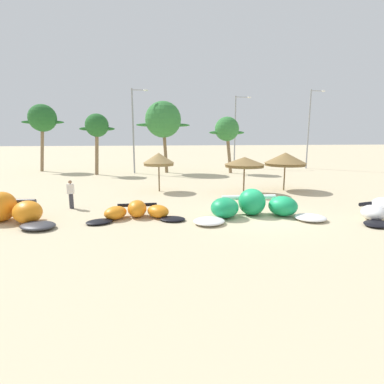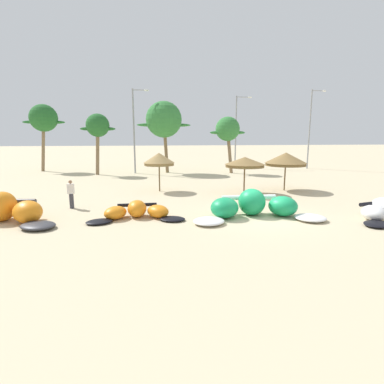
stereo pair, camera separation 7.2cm
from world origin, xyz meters
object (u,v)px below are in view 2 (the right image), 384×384
(person_near_kites, at_px, (71,194))
(palm_center_left, at_px, (228,130))
(beach_umbrella_near_palms, at_px, (286,159))
(palm_leftmost, at_px, (43,119))
(lamppost_west_center, at_px, (237,128))
(kite_left, at_px, (137,212))
(kite_left_of_center, at_px, (254,206))
(beach_umbrella_near_van, at_px, (159,159))
(palm_left_of_gap, at_px, (164,120))
(lamppost_west, at_px, (135,127))
(lamppost_east_center, at_px, (311,125))
(palm_left, at_px, (98,127))
(beach_umbrella_middle, at_px, (245,162))

(person_near_kites, relative_size, palm_center_left, 0.26)
(beach_umbrella_near_palms, bearing_deg, palm_leftmost, 142.69)
(lamppost_west_center, bearing_deg, kite_left, -117.36)
(palm_center_left, bearing_deg, kite_left_of_center, -101.12)
(beach_umbrella_near_van, bearing_deg, palm_left_of_gap, 84.49)
(palm_center_left, relative_size, lamppost_west, 0.68)
(lamppost_east_center, bearing_deg, palm_left_of_gap, -174.38)
(beach_umbrella_near_van, height_order, person_near_kites, beach_umbrella_near_van)
(lamppost_west, height_order, lamppost_west_center, lamppost_west_center)
(palm_left, bearing_deg, lamppost_west, 10.51)
(kite_left, height_order, person_near_kites, person_near_kites)
(palm_left, bearing_deg, palm_center_left, -2.98)
(palm_leftmost, relative_size, lamppost_west, 0.85)
(lamppost_east_center, bearing_deg, kite_left_of_center, -125.09)
(kite_left, bearing_deg, palm_center_left, 61.99)
(lamppost_west_center, bearing_deg, beach_umbrella_near_palms, -95.36)
(beach_umbrella_near_palms, xyz_separation_m, lamppost_west, (-11.40, 12.94, 2.73))
(beach_umbrella_middle, bearing_deg, beach_umbrella_near_palms, 13.46)
(kite_left_of_center, xyz_separation_m, lamppost_west, (-6.39, 19.96, 4.57))
(beach_umbrella_middle, bearing_deg, lamppost_west_center, 74.64)
(beach_umbrella_middle, xyz_separation_m, lamppost_west_center, (5.14, 18.70, 2.94))
(palm_left_of_gap, bearing_deg, kite_left_of_center, -80.82)
(kite_left, distance_m, beach_umbrella_near_palms, 12.78)
(beach_umbrella_near_palms, relative_size, palm_leftmost, 0.40)
(kite_left_of_center, height_order, beach_umbrella_near_palms, beach_umbrella_near_palms)
(beach_umbrella_near_van, relative_size, palm_leftmost, 0.37)
(beach_umbrella_near_van, bearing_deg, palm_left, 117.71)
(palm_left_of_gap, bearing_deg, beach_umbrella_near_van, -95.51)
(kite_left, bearing_deg, kite_left_of_center, -6.07)
(person_near_kites, relative_size, lamppost_west_center, 0.18)
(palm_left_of_gap, bearing_deg, lamppost_west_center, 26.08)
(kite_left_of_center, bearing_deg, beach_umbrella_near_palms, 54.53)
(lamppost_west, bearing_deg, beach_umbrella_middle, -60.04)
(lamppost_west, relative_size, lamppost_east_center, 0.93)
(kite_left_of_center, bearing_deg, beach_umbrella_middle, 76.03)
(palm_leftmost, bearing_deg, kite_left_of_center, -54.53)
(beach_umbrella_near_palms, relative_size, palm_left_of_gap, 0.39)
(kite_left_of_center, distance_m, lamppost_east_center, 27.17)
(kite_left, bearing_deg, palm_leftmost, 115.51)
(kite_left_of_center, bearing_deg, lamppost_east_center, 54.91)
(palm_leftmost, bearing_deg, lamppost_west_center, 2.88)
(person_near_kites, height_order, palm_left_of_gap, palm_left_of_gap)
(beach_umbrella_middle, height_order, beach_umbrella_near_palms, beach_umbrella_near_palms)
(lamppost_east_center, bearing_deg, lamppost_west, -174.98)
(beach_umbrella_near_palms, height_order, palm_leftmost, palm_leftmost)
(lamppost_west_center, bearing_deg, lamppost_east_center, -19.20)
(kite_left, height_order, palm_center_left, palm_center_left)
(palm_left, relative_size, lamppost_west, 0.70)
(palm_left_of_gap, distance_m, lamppost_west, 3.25)
(palm_left_of_gap, distance_m, lamppost_west_center, 11.06)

